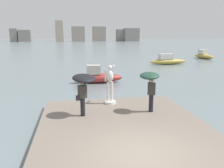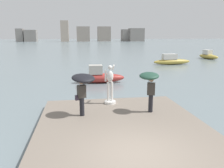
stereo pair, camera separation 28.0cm
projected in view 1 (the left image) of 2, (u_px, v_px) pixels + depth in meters
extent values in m
plane|color=slate|center=(83.00, 56.00, 46.20)|extent=(400.00, 400.00, 0.00)
cube|color=slate|center=(127.00, 135.00, 9.37)|extent=(7.21, 9.66, 0.40)
cylinder|color=white|center=(110.00, 102.00, 12.97)|extent=(0.63, 0.63, 0.14)
cylinder|color=white|center=(108.00, 92.00, 12.83)|extent=(0.15, 0.15, 1.09)
cylinder|color=white|center=(112.00, 91.00, 12.86)|extent=(0.15, 0.15, 1.09)
ellipsoid|color=white|center=(110.00, 76.00, 12.67)|extent=(0.38, 0.26, 0.62)
sphere|color=white|center=(110.00, 67.00, 12.57)|extent=(0.24, 0.24, 0.24)
cylinder|color=white|center=(106.00, 76.00, 12.62)|extent=(0.10, 0.10, 0.62)
cylinder|color=white|center=(113.00, 67.00, 12.87)|extent=(0.10, 0.59, 0.40)
cylinder|color=black|center=(83.00, 107.00, 10.92)|extent=(0.22, 0.22, 0.88)
cube|color=#38332D|center=(82.00, 92.00, 10.76)|extent=(0.44, 0.36, 0.60)
sphere|color=#A87A5B|center=(82.00, 82.00, 10.67)|extent=(0.21, 0.21, 0.21)
cylinder|color=#262626|center=(84.00, 85.00, 10.79)|extent=(0.02, 0.02, 0.49)
ellipsoid|color=black|center=(84.00, 78.00, 10.73)|extent=(1.40, 1.42, 0.47)
cube|color=#332838|center=(78.00, 98.00, 10.73)|extent=(0.20, 0.16, 0.24)
cylinder|color=black|center=(151.00, 103.00, 11.52)|extent=(0.22, 0.22, 0.88)
cube|color=#38332D|center=(152.00, 89.00, 11.36)|extent=(0.44, 0.36, 0.60)
sphere|color=#A87A5B|center=(152.00, 80.00, 11.27)|extent=(0.21, 0.21, 0.21)
cylinder|color=#262626|center=(149.00, 82.00, 11.36)|extent=(0.02, 0.02, 0.51)
ellipsoid|color=#234738|center=(150.00, 76.00, 11.29)|extent=(1.23, 1.25, 0.41)
ellipsoid|color=#B2993D|center=(168.00, 62.00, 33.32)|extent=(5.64, 1.58, 0.80)
cube|color=beige|center=(166.00, 57.00, 33.07)|extent=(2.10, 1.04, 0.78)
ellipsoid|color=#9E2D28|center=(97.00, 78.00, 20.50)|extent=(4.48, 1.38, 0.84)
cube|color=#B2ADA3|center=(94.00, 70.00, 20.30)|extent=(1.20, 0.96, 0.79)
ellipsoid|color=#B2993D|center=(204.00, 56.00, 41.35)|extent=(2.14, 4.70, 0.82)
cube|color=beige|center=(203.00, 52.00, 41.50)|extent=(1.29, 1.52, 0.80)
cube|color=gray|center=(14.00, 35.00, 144.98)|extent=(4.42, 5.51, 8.02)
cube|color=gray|center=(25.00, 36.00, 146.11)|extent=(7.39, 7.09, 7.24)
cube|color=#A89989|center=(60.00, 31.00, 144.13)|extent=(4.82, 5.58, 12.81)
cube|color=gray|center=(78.00, 34.00, 149.29)|extent=(8.32, 5.09, 9.42)
cube|color=gray|center=(99.00, 34.00, 155.46)|extent=(8.58, 5.26, 9.60)
cube|color=gray|center=(120.00, 35.00, 157.52)|extent=(4.28, 7.97, 7.79)
cube|color=gray|center=(131.00, 35.00, 154.74)|extent=(9.64, 6.47, 8.48)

